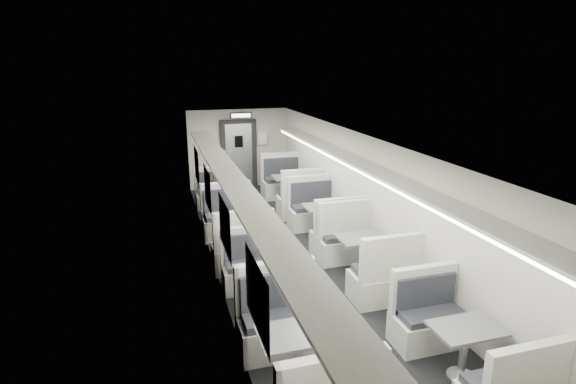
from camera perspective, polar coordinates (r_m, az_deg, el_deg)
room at (r=8.17m, az=1.30°, el=-2.00°), size 3.24×12.24×2.64m
booth_left_a at (r=11.41m, az=-8.80°, el=-1.30°), size 0.99×2.02×1.08m
booth_left_b at (r=9.25m, az=-6.80°, el=-5.16°), size 1.11×2.25×1.21m
booth_left_c at (r=7.18m, az=-3.50°, el=-12.06°), size 0.97×1.97×1.06m
booth_left_d at (r=5.59m, az=1.28°, el=-20.63°), size 1.10×2.24×1.20m
booth_right_a at (r=12.08m, az=0.42°, el=0.17°), size 1.16×2.35×1.26m
booth_right_b at (r=9.79m, az=4.77°, el=-3.87°), size 1.11×2.26×1.21m
booth_right_c at (r=8.22m, az=9.47°, el=-8.10°), size 1.10×2.24×1.20m
booth_right_d at (r=6.17m, az=21.39°, el=-18.37°), size 0.99×2.01×1.07m
passenger at (r=11.09m, az=-8.24°, el=0.93°), size 0.75×0.63×1.73m
window_a at (r=11.09m, az=-11.50°, el=3.35°), size 0.02×1.18×0.84m
window_b at (r=8.97m, az=-10.17°, el=0.39°), size 0.02×1.18×0.84m
window_c at (r=6.89m, az=-8.02°, el=-4.37°), size 0.02×1.18×0.84m
window_d at (r=4.91m, az=-3.99°, el=-13.09°), size 0.02×1.18×0.84m
luggage_rack_left at (r=7.41m, az=-7.16°, el=1.74°), size 0.46×10.40×0.09m
luggage_rack_right at (r=8.17m, az=10.33°, el=2.95°), size 0.46×10.40×0.09m
vestibule_door at (r=13.80m, az=-6.26°, el=4.75°), size 1.10×0.13×2.10m
exit_sign at (r=13.14m, az=-6.03°, el=9.66°), size 0.62×0.12×0.16m
wall_notice at (r=13.86m, az=-3.24°, el=6.80°), size 0.32×0.02×0.40m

